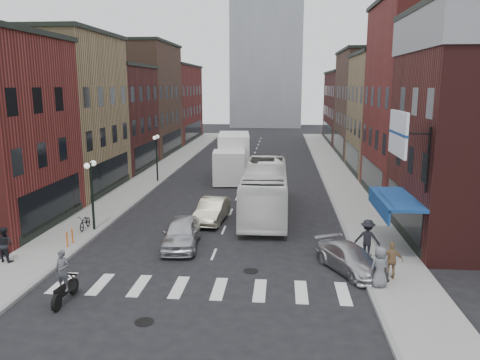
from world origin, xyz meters
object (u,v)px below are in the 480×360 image
at_px(ped_right_a, 367,238).
at_px(ped_right_c, 380,267).
at_px(motorcycle_rider, 63,278).
at_px(sedan_left_far, 212,210).
at_px(billboard_sign, 400,135).
at_px(parked_bicycle, 85,222).
at_px(streetlamp_far, 156,149).
at_px(transit_bus, 265,189).
at_px(streetlamp_near, 91,183).
at_px(sedan_left_near, 181,233).
at_px(curb_car, 351,259).
at_px(ped_right_b, 392,260).
at_px(box_truck, 233,157).
at_px(bike_rack, 70,238).
at_px(ped_left_solo, 5,244).

bearing_deg(ped_right_a, ped_right_c, 103.77).
relative_size(motorcycle_rider, sedan_left_far, 0.50).
xyz_separation_m(billboard_sign, parked_bicycle, (-16.53, 3.53, -5.56)).
xyz_separation_m(streetlamp_far, sedan_left_far, (6.48, -11.30, -2.20)).
distance_m(billboard_sign, transit_bus, 11.48).
distance_m(streetlamp_near, ped_right_c, 16.28).
distance_m(streetlamp_far, motorcycle_rider, 22.98).
distance_m(transit_bus, sedan_left_near, 8.15).
relative_size(streetlamp_far, ped_right_a, 2.19).
height_order(billboard_sign, parked_bicycle, billboard_sign).
height_order(transit_bus, curb_car, transit_bus).
bearing_deg(ped_right_b, motorcycle_rider, 19.90).
bearing_deg(streetlamp_far, motorcycle_rider, -84.02).
relative_size(box_truck, ped_right_a, 4.88).
bearing_deg(motorcycle_rider, sedan_left_far, 77.78).
distance_m(box_truck, motorcycle_rider, 25.70).
xyz_separation_m(streetlamp_near, ped_right_a, (14.88, -3.11, -1.82)).
distance_m(bike_rack, motorcycle_rider, 6.62).
relative_size(bike_rack, box_truck, 0.09).
xyz_separation_m(streetlamp_far, bike_rack, (-0.20, -16.70, -2.36)).
bearing_deg(billboard_sign, ped_right_a, 160.37).
xyz_separation_m(curb_car, parked_bicycle, (-14.44, 4.64, -0.03)).
bearing_deg(curb_car, transit_bus, 87.48).
height_order(streetlamp_far, transit_bus, streetlamp_far).
distance_m(motorcycle_rider, ped_left_solo, 5.83).
height_order(box_truck, ped_right_c, box_truck).
height_order(box_truck, transit_bus, box_truck).
bearing_deg(parked_bicycle, curb_car, -22.16).
relative_size(billboard_sign, parked_bicycle, 2.31).
bearing_deg(parked_bicycle, transit_bus, 21.40).
distance_m(sedan_left_far, ped_left_solo, 11.72).
xyz_separation_m(parked_bicycle, ped_right_c, (15.34, -6.54, 0.44)).
xyz_separation_m(sedan_left_far, ped_left_solo, (-8.68, -7.87, 0.28)).
height_order(box_truck, ped_right_a, box_truck).
xyz_separation_m(curb_car, ped_left_solo, (-16.10, -0.57, 0.39)).
distance_m(billboard_sign, ped_left_solo, 18.97).
bearing_deg(curb_car, streetlamp_far, 100.31).
xyz_separation_m(billboard_sign, streetlamp_far, (-15.99, 17.50, -3.22)).
height_order(motorcycle_rider, parked_bicycle, motorcycle_rider).
bearing_deg(sedan_left_near, ped_right_b, -24.84).
bearing_deg(parked_bicycle, box_truck, 63.22).
relative_size(billboard_sign, sedan_left_far, 0.86).
bearing_deg(ped_right_a, transit_bus, -41.85).
relative_size(streetlamp_near, ped_right_c, 2.39).
bearing_deg(parked_bicycle, ped_right_b, -23.75).
bearing_deg(streetlamp_near, curb_car, -18.33).
distance_m(streetlamp_near, streetlamp_far, 14.00).
bearing_deg(ped_left_solo, parked_bicycle, -95.70).
height_order(streetlamp_near, streetlamp_far, same).
xyz_separation_m(motorcycle_rider, ped_right_c, (12.41, 2.26, 0.00)).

